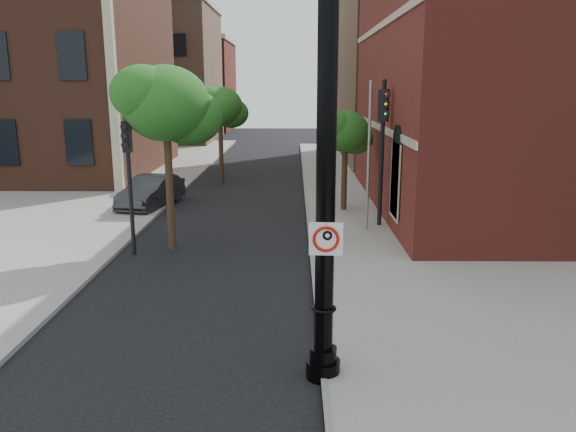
{
  "coord_description": "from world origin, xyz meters",
  "views": [
    {
      "loc": [
        1.53,
        -9.83,
        5.17
      ],
      "look_at": [
        1.39,
        2.0,
        2.41
      ],
      "focal_mm": 35.0,
      "sensor_mm": 36.0,
      "label": 1
    }
  ],
  "objects_px": {
    "lamppost": "(326,194)",
    "no_parking_sign": "(326,239)",
    "traffic_signal_left": "(128,160)",
    "traffic_signal_right": "(383,130)",
    "parked_car": "(151,192)"
  },
  "relations": [
    {
      "from": "no_parking_sign",
      "to": "traffic_signal_left",
      "type": "bearing_deg",
      "value": 127.69
    },
    {
      "from": "no_parking_sign",
      "to": "traffic_signal_right",
      "type": "height_order",
      "value": "traffic_signal_right"
    },
    {
      "from": "no_parking_sign",
      "to": "traffic_signal_right",
      "type": "relative_size",
      "value": 0.11
    },
    {
      "from": "parked_car",
      "to": "traffic_signal_right",
      "type": "xyz_separation_m",
      "value": [
        9.35,
        -3.51,
        2.93
      ]
    },
    {
      "from": "traffic_signal_right",
      "to": "lamppost",
      "type": "bearing_deg",
      "value": -81.62
    },
    {
      "from": "lamppost",
      "to": "traffic_signal_right",
      "type": "bearing_deg",
      "value": 76.54
    },
    {
      "from": "lamppost",
      "to": "no_parking_sign",
      "type": "height_order",
      "value": "lamppost"
    },
    {
      "from": "parked_car",
      "to": "traffic_signal_left",
      "type": "distance_m",
      "value": 7.41
    },
    {
      "from": "lamppost",
      "to": "traffic_signal_left",
      "type": "height_order",
      "value": "lamppost"
    },
    {
      "from": "traffic_signal_left",
      "to": "lamppost",
      "type": "bearing_deg",
      "value": -62.27
    },
    {
      "from": "traffic_signal_left",
      "to": "traffic_signal_right",
      "type": "bearing_deg",
      "value": 14.09
    },
    {
      "from": "traffic_signal_left",
      "to": "traffic_signal_right",
      "type": "height_order",
      "value": "traffic_signal_right"
    },
    {
      "from": "parked_car",
      "to": "traffic_signal_left",
      "type": "relative_size",
      "value": 0.95
    },
    {
      "from": "no_parking_sign",
      "to": "traffic_signal_left",
      "type": "xyz_separation_m",
      "value": [
        -5.57,
        7.72,
        0.3
      ]
    },
    {
      "from": "no_parking_sign",
      "to": "traffic_signal_right",
      "type": "distance_m",
      "value": 11.5
    }
  ]
}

